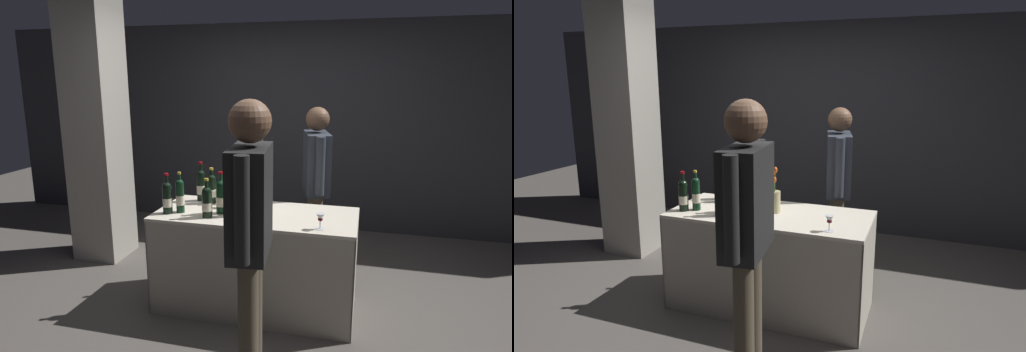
{
  "view_description": "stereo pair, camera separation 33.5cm",
  "coord_description": "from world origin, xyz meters",
  "views": [
    {
      "loc": [
        0.82,
        -3.16,
        1.85
      ],
      "look_at": [
        0.0,
        0.0,
        1.1
      ],
      "focal_mm": 30.31,
      "sensor_mm": 36.0,
      "label": 1
    },
    {
      "loc": [
        1.14,
        -3.06,
        1.85
      ],
      "look_at": [
        0.0,
        0.0,
        1.1
      ],
      "focal_mm": 30.31,
      "sensor_mm": 36.0,
      "label": 2
    }
  ],
  "objects": [
    {
      "name": "taster_foreground_right",
      "position": [
        0.21,
        -0.93,
        1.05
      ],
      "size": [
        0.26,
        0.61,
        1.74
      ],
      "rotation": [
        0.0,
        0.0,
        1.69
      ],
      "color": "#4C4233",
      "rests_on": "ground_plane"
    },
    {
      "name": "display_bottle_6",
      "position": [
        -0.55,
        0.22,
        0.94
      ],
      "size": [
        0.07,
        0.07,
        0.34
      ],
      "color": "black",
      "rests_on": "tasting_table"
    },
    {
      "name": "flower_vase",
      "position": [
        0.03,
        0.02,
        0.92
      ],
      "size": [
        0.08,
        0.08,
        0.38
      ],
      "color": "tan",
      "rests_on": "tasting_table"
    },
    {
      "name": "featured_wine_bottle",
      "position": [
        -0.44,
        0.18,
        0.93
      ],
      "size": [
        0.08,
        0.08,
        0.3
      ],
      "color": "black",
      "rests_on": "tasting_table"
    },
    {
      "name": "back_partition",
      "position": [
        0.0,
        2.1,
        1.24
      ],
      "size": [
        7.93,
        0.12,
        2.48
      ],
      "primitive_type": "cube",
      "color": "#2D2D33",
      "rests_on": "ground_plane"
    },
    {
      "name": "display_bottle_1",
      "position": [
        -0.15,
        -0.12,
        0.92
      ],
      "size": [
        0.07,
        0.07,
        0.3
      ],
      "color": "black",
      "rests_on": "tasting_table"
    },
    {
      "name": "wine_glass_near_vendor",
      "position": [
        0.53,
        -0.24,
        0.88
      ],
      "size": [
        0.07,
        0.07,
        0.12
      ],
      "color": "silver",
      "rests_on": "tasting_table"
    },
    {
      "name": "display_bottle_4",
      "position": [
        -0.59,
        -0.13,
        0.94
      ],
      "size": [
        0.07,
        0.07,
        0.33
      ],
      "color": "black",
      "rests_on": "tasting_table"
    },
    {
      "name": "display_bottle_2",
      "position": [
        -0.26,
        -0.07,
        0.94
      ],
      "size": [
        0.08,
        0.08,
        0.34
      ],
      "color": "black",
      "rests_on": "tasting_table"
    },
    {
      "name": "display_bottle_0",
      "position": [
        -0.26,
        0.21,
        0.94
      ],
      "size": [
        0.07,
        0.07,
        0.32
      ],
      "color": "#192333",
      "rests_on": "tasting_table"
    },
    {
      "name": "tasting_table",
      "position": [
        0.0,
        0.0,
        0.55
      ],
      "size": [
        1.58,
        0.71,
        0.8
      ],
      "color": "beige",
      "rests_on": "ground_plane"
    },
    {
      "name": "concrete_pillar",
      "position": [
        -1.82,
        0.63,
        1.42
      ],
      "size": [
        0.48,
        0.48,
        2.83
      ],
      "primitive_type": "cube",
      "color": "gray",
      "rests_on": "ground_plane"
    },
    {
      "name": "ground_plane",
      "position": [
        0.0,
        0.0,
        0.0
      ],
      "size": [
        12.0,
        12.0,
        0.0
      ],
      "primitive_type": "plane",
      "color": "#514C47"
    },
    {
      "name": "vendor_presenter",
      "position": [
        0.37,
        0.79,
        0.96
      ],
      "size": [
        0.32,
        0.63,
        1.59
      ],
      "rotation": [
        0.0,
        0.0,
        -1.33
      ],
      "color": "#4C4233",
      "rests_on": "ground_plane"
    },
    {
      "name": "brochure_stand",
      "position": [
        -0.26,
        0.07,
        0.88
      ],
      "size": [
        0.15,
        0.04,
        0.16
      ],
      "primitive_type": "cube",
      "rotation": [
        -0.07,
        0.0,
        6.16
      ],
      "color": "silver",
      "rests_on": "tasting_table"
    },
    {
      "name": "display_bottle_3",
      "position": [
        -0.67,
        -0.18,
        0.93
      ],
      "size": [
        0.08,
        0.08,
        0.32
      ],
      "color": "black",
      "rests_on": "tasting_table"
    },
    {
      "name": "display_bottle_5",
      "position": [
        -0.33,
        -0.2,
        0.92
      ],
      "size": [
        0.08,
        0.08,
        0.31
      ],
      "color": "black",
      "rests_on": "tasting_table"
    }
  ]
}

